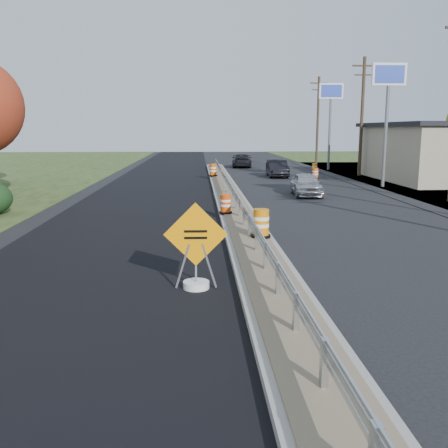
{
  "coord_description": "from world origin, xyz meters",
  "views": [
    {
      "loc": [
        -1.72,
        -16.32,
        3.74
      ],
      "look_at": [
        -0.99,
        -2.41,
        1.1
      ],
      "focal_mm": 40.0,
      "sensor_mm": 36.0,
      "label": 1
    }
  ],
  "objects_px": {
    "car_dark_far": "(242,160)",
    "barrel_median_far": "(213,170)",
    "barrel_shoulder_far": "(315,168)",
    "caution_sign": "(196,267)",
    "barrel_median_near": "(261,224)",
    "barrel_median_mid": "(226,204)",
    "car_silver": "(306,184)",
    "car_dark_mid": "(277,168)",
    "barrel_shoulder_mid": "(315,174)"
  },
  "relations": [
    {
      "from": "car_dark_far",
      "to": "barrel_median_far",
      "type": "bearing_deg",
      "value": 80.06
    },
    {
      "from": "barrel_shoulder_far",
      "to": "car_dark_far",
      "type": "distance_m",
      "value": 8.93
    },
    {
      "from": "caution_sign",
      "to": "barrel_median_near",
      "type": "relative_size",
      "value": 2.21
    },
    {
      "from": "barrel_median_mid",
      "to": "barrel_shoulder_far",
      "type": "height_order",
      "value": "barrel_median_mid"
    },
    {
      "from": "barrel_median_near",
      "to": "car_silver",
      "type": "height_order",
      "value": "car_silver"
    },
    {
      "from": "barrel_median_near",
      "to": "barrel_median_far",
      "type": "relative_size",
      "value": 1.01
    },
    {
      "from": "barrel_shoulder_far",
      "to": "caution_sign",
      "type": "bearing_deg",
      "value": -107.85
    },
    {
      "from": "caution_sign",
      "to": "barrel_shoulder_far",
      "type": "relative_size",
      "value": 2.56
    },
    {
      "from": "barrel_shoulder_far",
      "to": "car_dark_mid",
      "type": "xyz_separation_m",
      "value": [
        -3.95,
        -3.82,
        0.3
      ]
    },
    {
      "from": "barrel_median_mid",
      "to": "car_dark_far",
      "type": "height_order",
      "value": "car_dark_far"
    },
    {
      "from": "barrel_median_far",
      "to": "car_silver",
      "type": "height_order",
      "value": "car_silver"
    },
    {
      "from": "caution_sign",
      "to": "barrel_shoulder_far",
      "type": "bearing_deg",
      "value": 73.07
    },
    {
      "from": "caution_sign",
      "to": "car_dark_far",
      "type": "height_order",
      "value": "caution_sign"
    },
    {
      "from": "car_silver",
      "to": "barrel_median_far",
      "type": "bearing_deg",
      "value": 120.61
    },
    {
      "from": "car_dark_mid",
      "to": "car_dark_far",
      "type": "distance_m",
      "value": 10.72
    },
    {
      "from": "car_silver",
      "to": "barrel_median_near",
      "type": "bearing_deg",
      "value": -105.08
    },
    {
      "from": "barrel_shoulder_mid",
      "to": "car_dark_mid",
      "type": "bearing_deg",
      "value": 145.4
    },
    {
      "from": "barrel_median_near",
      "to": "car_silver",
      "type": "xyz_separation_m",
      "value": [
        4.16,
        12.19,
        -0.02
      ]
    },
    {
      "from": "car_silver",
      "to": "car_dark_mid",
      "type": "relative_size",
      "value": 0.93
    },
    {
      "from": "caution_sign",
      "to": "car_dark_mid",
      "type": "xyz_separation_m",
      "value": [
        6.44,
        28.46,
        0.16
      ]
    },
    {
      "from": "barrel_median_far",
      "to": "barrel_shoulder_mid",
      "type": "bearing_deg",
      "value": -1.39
    },
    {
      "from": "barrel_median_mid",
      "to": "car_dark_mid",
      "type": "xyz_separation_m",
      "value": [
        5.2,
        18.95,
        0.07
      ]
    },
    {
      "from": "caution_sign",
      "to": "barrel_median_mid",
      "type": "distance_m",
      "value": 9.59
    },
    {
      "from": "caution_sign",
      "to": "car_silver",
      "type": "relative_size",
      "value": 0.54
    },
    {
      "from": "barrel_median_near",
      "to": "car_silver",
      "type": "bearing_deg",
      "value": 71.16
    },
    {
      "from": "car_dark_far",
      "to": "barrel_shoulder_mid",
      "type": "bearing_deg",
      "value": 115.45
    },
    {
      "from": "car_dark_mid",
      "to": "caution_sign",
      "type": "bearing_deg",
      "value": -100.76
    },
    {
      "from": "barrel_median_mid",
      "to": "barrel_median_far",
      "type": "xyz_separation_m",
      "value": [
        -0.0,
        17.3,
        0.06
      ]
    },
    {
      "from": "barrel_median_far",
      "to": "barrel_shoulder_far",
      "type": "bearing_deg",
      "value": 30.85
    },
    {
      "from": "barrel_median_mid",
      "to": "barrel_shoulder_far",
      "type": "bearing_deg",
      "value": 68.1
    },
    {
      "from": "barrel_shoulder_mid",
      "to": "barrel_shoulder_far",
      "type": "xyz_separation_m",
      "value": [
        1.29,
        5.66,
        -0.01
      ]
    },
    {
      "from": "barrel_median_far",
      "to": "barrel_shoulder_far",
      "type": "height_order",
      "value": "barrel_median_far"
    },
    {
      "from": "barrel_shoulder_mid",
      "to": "caution_sign",
      "type": "bearing_deg",
      "value": -108.89
    },
    {
      "from": "barrel_shoulder_mid",
      "to": "car_dark_far",
      "type": "bearing_deg",
      "value": 110.27
    },
    {
      "from": "barrel_median_mid",
      "to": "car_silver",
      "type": "distance_m",
      "value": 8.89
    },
    {
      "from": "barrel_shoulder_mid",
      "to": "barrel_shoulder_far",
      "type": "distance_m",
      "value": 5.8
    },
    {
      "from": "caution_sign",
      "to": "barrel_shoulder_far",
      "type": "distance_m",
      "value": 33.91
    },
    {
      "from": "barrel_shoulder_far",
      "to": "car_dark_mid",
      "type": "distance_m",
      "value": 5.5
    },
    {
      "from": "barrel_median_near",
      "to": "barrel_shoulder_mid",
      "type": "height_order",
      "value": "barrel_median_near"
    },
    {
      "from": "barrel_median_mid",
      "to": "car_dark_far",
      "type": "distance_m",
      "value": 29.68
    },
    {
      "from": "barrel_median_mid",
      "to": "car_silver",
      "type": "relative_size",
      "value": 0.21
    },
    {
      "from": "barrel_median_far",
      "to": "car_dark_far",
      "type": "height_order",
      "value": "car_dark_far"
    },
    {
      "from": "car_silver",
      "to": "car_dark_mid",
      "type": "bearing_deg",
      "value": 93.04
    },
    {
      "from": "caution_sign",
      "to": "car_silver",
      "type": "bearing_deg",
      "value": 70.4
    },
    {
      "from": "barrel_median_mid",
      "to": "barrel_median_far",
      "type": "relative_size",
      "value": 0.86
    },
    {
      "from": "caution_sign",
      "to": "barrel_median_near",
      "type": "xyz_separation_m",
      "value": [
        2.14,
        4.63,
        0.15
      ]
    },
    {
      "from": "barrel_shoulder_mid",
      "to": "car_silver",
      "type": "xyz_separation_m",
      "value": [
        -2.81,
        -9.8,
        0.26
      ]
    },
    {
      "from": "barrel_median_near",
      "to": "barrel_shoulder_mid",
      "type": "bearing_deg",
      "value": 72.41
    },
    {
      "from": "barrel_shoulder_far",
      "to": "car_dark_far",
      "type": "relative_size",
      "value": 0.17
    },
    {
      "from": "barrel_median_near",
      "to": "car_dark_mid",
      "type": "height_order",
      "value": "car_dark_mid"
    }
  ]
}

